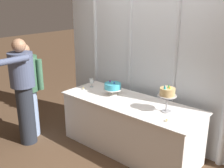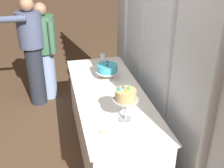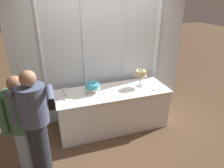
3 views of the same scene
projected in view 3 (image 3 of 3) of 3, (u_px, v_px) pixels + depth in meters
The scene contains 10 objects.
ground_plane at pixel (114, 129), 4.00m from camera, with size 24.00×24.00×0.00m, color brown.
draped_curtain at pixel (105, 44), 3.93m from camera, with size 3.38×0.18×2.82m.
cake_table at pixel (113, 109), 3.93m from camera, with size 2.06×0.76×0.76m.
cake_display_nearleft at pixel (92, 86), 3.66m from camera, with size 0.28×0.28×0.21m.
cake_display_nearright at pixel (141, 74), 3.85m from camera, with size 0.24×0.24×0.37m.
wine_glass at pixel (64, 90), 3.57m from camera, with size 0.07×0.07×0.14m.
tealight_far_left at pixel (65, 99), 3.45m from camera, with size 0.04×0.04×0.03m.
tealight_near_left at pixel (153, 90), 3.78m from camera, with size 0.05×0.05×0.03m.
guest_man_pink_jacket at pixel (23, 125), 2.73m from camera, with size 0.52×0.52×1.50m.
guest_man_dark_suit at pixel (36, 125), 2.61m from camera, with size 0.52×0.64×1.61m.
Camera 3 is at (-1.10, -3.11, 2.41)m, focal length 33.30 mm.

